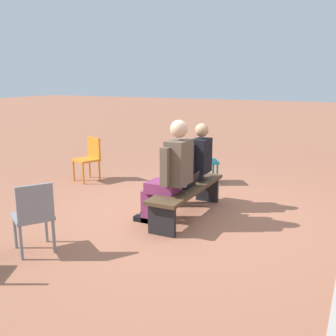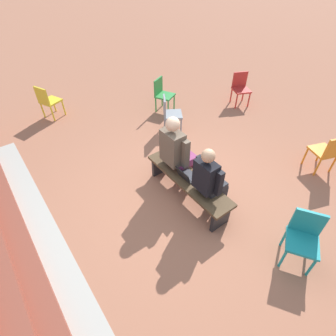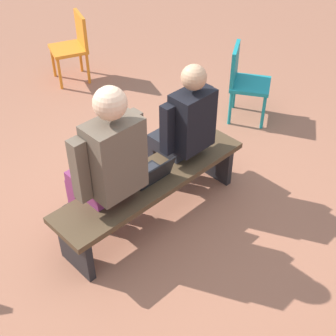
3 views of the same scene
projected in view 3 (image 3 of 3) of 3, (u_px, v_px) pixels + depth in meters
name	position (u px, v px, depth m)	size (l,w,h in m)	color
ground_plane	(152.00, 219.00, 4.07)	(60.00, 60.00, 0.00)	#9E6047
bench	(153.00, 186.00, 3.88)	(1.80, 0.44, 0.45)	#4C3823
person_student	(183.00, 128.00, 3.92)	(0.53, 0.66, 1.32)	#232328
person_adult	(106.00, 164.00, 3.46)	(0.60, 0.76, 1.44)	#7F2D5B
laptop	(151.00, 174.00, 3.77)	(0.32, 0.29, 0.21)	black
plastic_chair_mid_courtyard	(74.00, 43.00, 5.78)	(0.54, 0.54, 0.84)	orange
plastic_chair_by_pillar	(244.00, 79.00, 5.07)	(0.58, 0.58, 0.84)	teal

